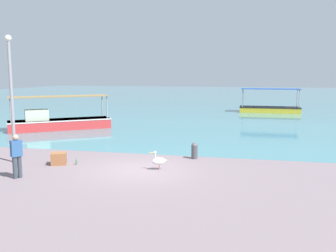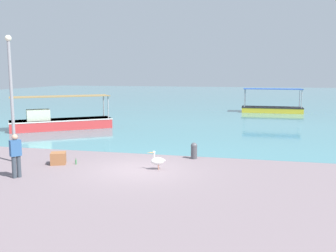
{
  "view_description": "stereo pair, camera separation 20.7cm",
  "coord_description": "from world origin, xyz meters",
  "px_view_note": "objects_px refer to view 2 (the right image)",
  "views": [
    {
      "loc": [
        4.49,
        -14.48,
        4.0
      ],
      "look_at": [
        0.31,
        4.26,
        1.26
      ],
      "focal_mm": 40.0,
      "sensor_mm": 36.0,
      "label": 1
    },
    {
      "loc": [
        4.7,
        -14.43,
        4.0
      ],
      "look_at": [
        0.31,
        4.26,
        1.26
      ],
      "focal_mm": 40.0,
      "sensor_mm": 36.0,
      "label": 2
    }
  ],
  "objects_px": {
    "fishing_boat_near_left": "(59,121)",
    "fisherman_standing": "(16,154)",
    "cargo_crate": "(58,158)",
    "pelican": "(158,161)",
    "mooring_bollard": "(194,150)",
    "lamp_post": "(11,92)",
    "glass_bottle": "(76,162)",
    "fishing_boat_center": "(272,108)"
  },
  "relations": [
    {
      "from": "pelican",
      "to": "mooring_bollard",
      "type": "distance_m",
      "value": 2.59
    },
    {
      "from": "fishing_boat_center",
      "to": "lamp_post",
      "type": "height_order",
      "value": "lamp_post"
    },
    {
      "from": "cargo_crate",
      "to": "glass_bottle",
      "type": "height_order",
      "value": "cargo_crate"
    },
    {
      "from": "lamp_post",
      "to": "mooring_bollard",
      "type": "height_order",
      "value": "lamp_post"
    },
    {
      "from": "fishing_boat_center",
      "to": "glass_bottle",
      "type": "distance_m",
      "value": 26.12
    },
    {
      "from": "fishing_boat_near_left",
      "to": "pelican",
      "type": "bearing_deg",
      "value": -43.57
    },
    {
      "from": "cargo_crate",
      "to": "fisherman_standing",
      "type": "bearing_deg",
      "value": -101.16
    },
    {
      "from": "lamp_post",
      "to": "fisherman_standing",
      "type": "relative_size",
      "value": 3.32
    },
    {
      "from": "pelican",
      "to": "lamp_post",
      "type": "relative_size",
      "value": 0.14
    },
    {
      "from": "glass_bottle",
      "to": "fishing_boat_center",
      "type": "bearing_deg",
      "value": 69.27
    },
    {
      "from": "fishing_boat_near_left",
      "to": "fisherman_standing",
      "type": "relative_size",
      "value": 3.94
    },
    {
      "from": "pelican",
      "to": "cargo_crate",
      "type": "distance_m",
      "value": 4.51
    },
    {
      "from": "fishing_boat_near_left",
      "to": "mooring_bollard",
      "type": "distance_m",
      "value": 12.86
    },
    {
      "from": "fishing_boat_near_left",
      "to": "fisherman_standing",
      "type": "height_order",
      "value": "fishing_boat_near_left"
    },
    {
      "from": "pelican",
      "to": "glass_bottle",
      "type": "distance_m",
      "value": 3.74
    },
    {
      "from": "fishing_boat_near_left",
      "to": "cargo_crate",
      "type": "distance_m",
      "value": 10.66
    },
    {
      "from": "mooring_bollard",
      "to": "pelican",
      "type": "bearing_deg",
      "value": -116.38
    },
    {
      "from": "lamp_post",
      "to": "cargo_crate",
      "type": "distance_m",
      "value": 3.59
    },
    {
      "from": "fishing_boat_center",
      "to": "mooring_bollard",
      "type": "relative_size",
      "value": 7.82
    },
    {
      "from": "cargo_crate",
      "to": "glass_bottle",
      "type": "xyz_separation_m",
      "value": [
        0.78,
        0.13,
        -0.15
      ]
    },
    {
      "from": "lamp_post",
      "to": "mooring_bollard",
      "type": "relative_size",
      "value": 7.34
    },
    {
      "from": "fisherman_standing",
      "to": "lamp_post",
      "type": "bearing_deg",
      "value": 126.42
    },
    {
      "from": "fisherman_standing",
      "to": "glass_bottle",
      "type": "xyz_separation_m",
      "value": [
        1.23,
        2.44,
        -0.8
      ]
    },
    {
      "from": "fishing_boat_center",
      "to": "mooring_bollard",
      "type": "height_order",
      "value": "fishing_boat_center"
    },
    {
      "from": "pelican",
      "to": "lamp_post",
      "type": "height_order",
      "value": "lamp_post"
    },
    {
      "from": "fishing_boat_near_left",
      "to": "fishing_boat_center",
      "type": "relative_size",
      "value": 1.11
    },
    {
      "from": "mooring_bollard",
      "to": "cargo_crate",
      "type": "height_order",
      "value": "mooring_bollard"
    },
    {
      "from": "pelican",
      "to": "mooring_bollard",
      "type": "relative_size",
      "value": 1.05
    },
    {
      "from": "fishing_boat_center",
      "to": "cargo_crate",
      "type": "bearing_deg",
      "value": -112.2
    },
    {
      "from": "fishing_boat_near_left",
      "to": "mooring_bollard",
      "type": "relative_size",
      "value": 8.71
    },
    {
      "from": "fishing_boat_near_left",
      "to": "glass_bottle",
      "type": "relative_size",
      "value": 24.67
    },
    {
      "from": "fishing_boat_center",
      "to": "pelican",
      "type": "distance_m",
      "value": 25.08
    },
    {
      "from": "fisherman_standing",
      "to": "glass_bottle",
      "type": "height_order",
      "value": "fisherman_standing"
    },
    {
      "from": "pelican",
      "to": "cargo_crate",
      "type": "bearing_deg",
      "value": -178.93
    },
    {
      "from": "fisherman_standing",
      "to": "cargo_crate",
      "type": "bearing_deg",
      "value": 78.84
    },
    {
      "from": "fisherman_standing",
      "to": "cargo_crate",
      "type": "distance_m",
      "value": 2.44
    },
    {
      "from": "lamp_post",
      "to": "pelican",
      "type": "bearing_deg",
      "value": 1.41
    },
    {
      "from": "fishing_boat_center",
      "to": "fisherman_standing",
      "type": "bearing_deg",
      "value": -111.31
    },
    {
      "from": "fishing_boat_near_left",
      "to": "lamp_post",
      "type": "bearing_deg",
      "value": -71.81
    },
    {
      "from": "pelican",
      "to": "fisherman_standing",
      "type": "distance_m",
      "value": 5.54
    },
    {
      "from": "fishing_boat_near_left",
      "to": "cargo_crate",
      "type": "height_order",
      "value": "fishing_boat_near_left"
    },
    {
      "from": "fishing_boat_near_left",
      "to": "pelican",
      "type": "xyz_separation_m",
      "value": [
        9.7,
        -9.23,
        -0.21
      ]
    }
  ]
}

